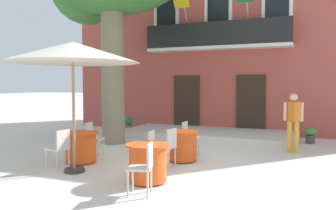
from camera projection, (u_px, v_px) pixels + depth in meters
The scene contains 16 objects.
ground_plane at pixel (182, 159), 8.79m from camera, with size 120.00×120.00×0.00m, color silver.
building_facade at pixel (229, 44), 15.14m from camera, with size 13.00×5.09×7.50m.
entrance_step_platform at pixel (208, 134), 12.29m from camera, with size 6.15×2.67×0.25m, color silver.
cafe_table_near_tree at pixel (81, 147), 8.34m from camera, with size 0.86×0.86×0.76m.
cafe_chair_near_tree_0 at pixel (60, 146), 7.64m from camera, with size 0.44×0.44×0.91m.
cafe_chair_near_tree_1 at pixel (92, 137), 9.07m from camera, with size 0.45×0.45×0.91m.
cafe_table_middle at pixel (148, 163), 6.65m from camera, with size 0.86×0.86×0.76m.
cafe_chair_middle_0 at pixel (156, 149), 7.38m from camera, with size 0.45×0.45×0.91m.
cafe_chair_middle_1 at pixel (144, 165), 5.88m from camera, with size 0.49×0.49×0.91m.
cafe_table_front at pixel (182, 146), 8.52m from camera, with size 0.86×0.86×0.76m.
cafe_chair_front_0 at pixel (188, 136), 9.23m from camera, with size 0.41×0.41×0.91m.
cafe_chair_front_1 at pixel (168, 145), 7.85m from camera, with size 0.47×0.47×0.91m.
cafe_umbrella at pixel (73, 53), 7.30m from camera, with size 2.90×2.90×2.85m.
ground_planter_left at pixel (128, 123), 13.78m from camera, with size 0.38×0.38×0.63m.
ground_planter_right at pixel (310, 135), 11.07m from camera, with size 0.37×0.37×0.52m.
pedestrian_near_entrance at pixel (293, 119), 9.50m from camera, with size 0.53×0.40×1.68m.
Camera 1 is at (3.03, -8.16, 1.92)m, focal length 36.21 mm.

